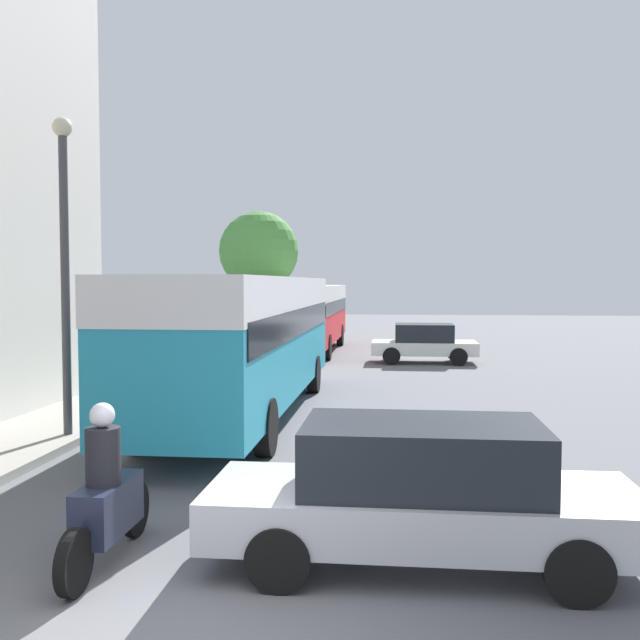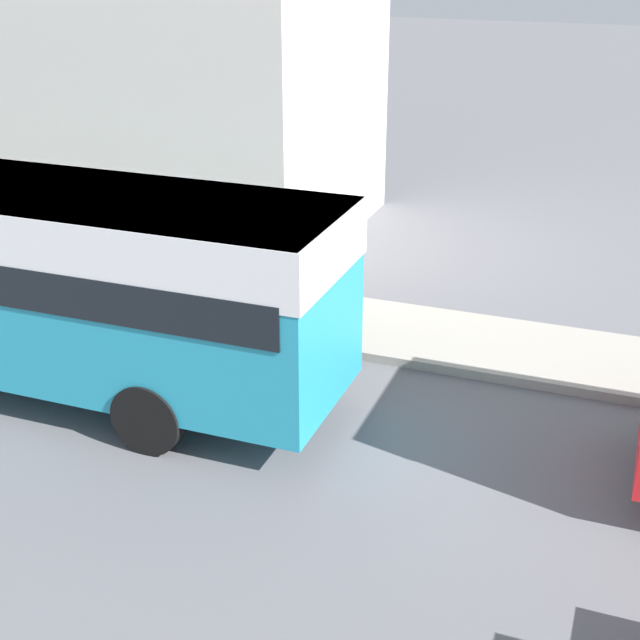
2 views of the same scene
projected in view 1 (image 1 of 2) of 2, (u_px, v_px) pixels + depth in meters
ground_plane at (187, 639)px, 5.94m from camera, size 120.00×120.00×0.00m
bus_lead at (245, 326)px, 15.71m from camera, size 2.50×11.48×3.08m
bus_following at (308, 309)px, 30.29m from camera, size 2.55×10.21×2.84m
motorcycle_behind_lead at (106, 500)px, 7.48m from camera, size 0.38×2.24×1.73m
car_crossing at (422, 492)px, 7.45m from camera, size 4.50×1.79×1.51m
car_far_curb at (424, 342)px, 26.30m from camera, size 3.84×1.92×1.44m
pedestrian_near_curb at (238, 331)px, 28.68m from camera, size 0.35×0.35×1.64m
street_tree at (259, 251)px, 35.93m from camera, size 4.01×4.01×6.40m
lamp_post at (65, 247)px, 13.07m from camera, size 0.36×0.36×5.83m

